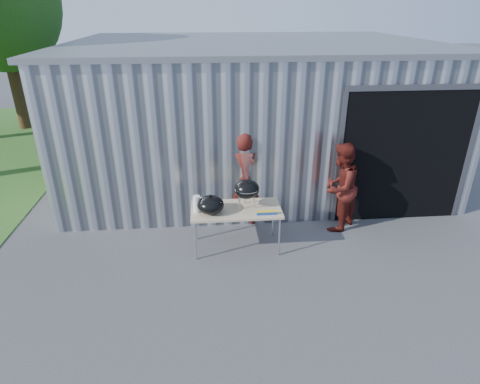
{
  "coord_description": "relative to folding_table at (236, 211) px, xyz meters",
  "views": [
    {
      "loc": [
        -0.35,
        -5.01,
        3.82
      ],
      "look_at": [
        0.18,
        0.92,
        1.05
      ],
      "focal_mm": 30.0,
      "sensor_mm": 36.0,
      "label": 1
    }
  ],
  "objects": [
    {
      "name": "paper_towels",
      "position": [
        -0.65,
        -0.05,
        0.18
      ],
      "size": [
        0.12,
        0.12,
        0.28
      ],
      "primitive_type": "cylinder",
      "color": "white",
      "rests_on": "folding_table"
    },
    {
      "name": "person_bystander",
      "position": [
        1.93,
        0.52,
        0.12
      ],
      "size": [
        1.02,
        1.02,
        1.66
      ],
      "primitive_type": "imported",
      "rotation": [
        0.0,
        0.0,
        3.92
      ],
      "color": "#4F1611",
      "rests_on": "ground"
    },
    {
      "name": "building",
      "position": [
        0.8,
        3.68,
        0.83
      ],
      "size": [
        8.2,
        6.2,
        3.1
      ],
      "color": "silver",
      "rests_on": "ground"
    },
    {
      "name": "kettle_grill",
      "position": [
        0.18,
        0.04,
        0.46
      ],
      "size": [
        0.43,
        0.43,
        0.93
      ],
      "color": "black",
      "rests_on": "folding_table"
    },
    {
      "name": "foil_box",
      "position": [
        0.48,
        -0.25,
        0.07
      ],
      "size": [
        0.32,
        0.05,
        0.06
      ],
      "color": "navy",
      "rests_on": "folding_table"
    },
    {
      "name": "grill_lid",
      "position": [
        -0.42,
        -0.1,
        0.18
      ],
      "size": [
        0.44,
        0.44,
        0.32
      ],
      "color": "black",
      "rests_on": "folding_table"
    },
    {
      "name": "ground",
      "position": [
        -0.11,
        -0.91,
        -0.71
      ],
      "size": [
        80.0,
        80.0,
        0.0
      ],
      "primitive_type": "plane",
      "color": "#404042"
    },
    {
      "name": "white_tub",
      "position": [
        -0.55,
        0.21,
        0.09
      ],
      "size": [
        0.2,
        0.15,
        0.1
      ],
      "primitive_type": "cube",
      "color": "white",
      "rests_on": "folding_table"
    },
    {
      "name": "folding_table",
      "position": [
        0.0,
        0.0,
        0.0
      ],
      "size": [
        1.5,
        0.75,
        0.75
      ],
      "color": "tan",
      "rests_on": "ground"
    },
    {
      "name": "person_cook",
      "position": [
        0.21,
        0.88,
        0.19
      ],
      "size": [
        0.73,
        0.54,
        1.81
      ],
      "primitive_type": "imported",
      "rotation": [
        0.0,
        0.0,
        2.97
      ],
      "color": "#4F1611",
      "rests_on": "ground"
    }
  ]
}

